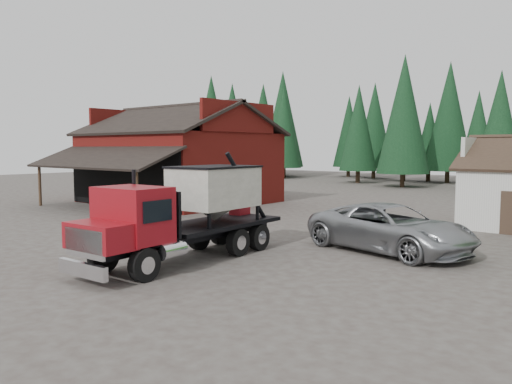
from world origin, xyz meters
The scene contains 9 objects.
ground centered at (0.00, 0.00, 0.00)m, with size 120.00×120.00×0.00m, color #443A35.
red_barn centered at (-11.00, 9.90, 2.69)m, with size 12.80×13.63×7.18m.
conifer_backdrop centered at (0.00, 42.00, 0.00)m, with size 76.00×16.00×16.00m, color black, non-canonical shape.
near_pine_a centered at (-22.00, 28.00, 6.39)m, with size 4.40×4.40×11.40m.
near_pine_b centered at (6.00, 30.00, 5.89)m, with size 3.96×3.96×10.40m.
near_pine_d centered at (-4.00, 34.00, 7.39)m, with size 5.28×5.28×13.40m.
feed_truck centered at (4.01, -2.97, 1.79)m, with size 2.85×8.57×3.82m.
silver_car centered at (8.85, 3.00, 0.91)m, with size 3.02×6.56×1.82m, color #9C9FA3.
equip_box centered at (-3.38, -0.33, 0.30)m, with size 0.70×1.10×0.60m, color maroon.
Camera 1 is at (16.90, -14.78, 3.94)m, focal length 35.00 mm.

